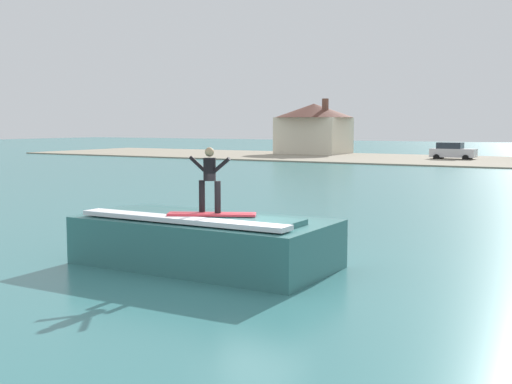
{
  "coord_description": "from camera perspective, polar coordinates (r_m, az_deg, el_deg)",
  "views": [
    {
      "loc": [
        8.16,
        -13.87,
        3.76
      ],
      "look_at": [
        -1.68,
        3.07,
        1.73
      ],
      "focal_mm": 46.03,
      "sensor_mm": 36.0,
      "label": 1
    }
  ],
  "objects": [
    {
      "name": "surfer",
      "position": [
        16.86,
        -4.05,
        1.39
      ],
      "size": [
        1.26,
        0.32,
        1.68
      ],
      "color": "black",
      "rests_on": "surfboard"
    },
    {
      "name": "surfboard",
      "position": [
        16.84,
        -3.86,
        -1.94
      ],
      "size": [
        2.24,
        1.44,
        0.06
      ],
      "color": "#D8333F",
      "rests_on": "wave_crest"
    },
    {
      "name": "house_with_chimney",
      "position": [
        82.09,
        5.05,
        5.75
      ],
      "size": [
        9.79,
        9.79,
        6.85
      ],
      "color": "beige",
      "rests_on": "ground_plane"
    },
    {
      "name": "ground_plane",
      "position": [
        16.53,
        -0.31,
        -7.23
      ],
      "size": [
        260.0,
        260.0,
        0.0
      ],
      "primitive_type": "plane",
      "color": "#377678"
    },
    {
      "name": "car_near_shore",
      "position": [
        71.89,
        16.7,
        3.42
      ],
      "size": [
        4.58,
        2.26,
        1.86
      ],
      "color": "silver",
      "rests_on": "ground_plane"
    },
    {
      "name": "wave_crest",
      "position": [
        17.56,
        -4.5,
        -4.23
      ],
      "size": [
        6.76,
        3.35,
        1.43
      ],
      "color": "#346D6C",
      "rests_on": "ground_plane"
    }
  ]
}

